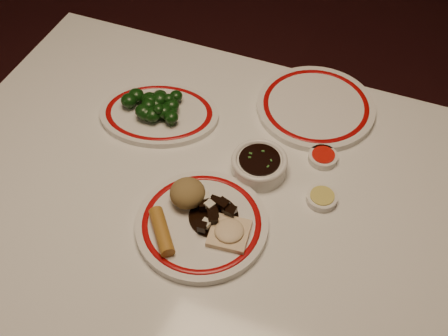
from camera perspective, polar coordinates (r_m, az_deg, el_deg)
dining_table at (r=1.25m, az=-2.05°, el=-5.08°), size 1.20×0.90×0.75m
main_plate at (r=1.11m, az=-2.28°, el=-5.72°), size 0.28×0.28×0.02m
rice_mound at (r=1.12m, az=-3.73°, el=-2.56°), size 0.07×0.07×0.05m
spring_roll at (r=1.09m, az=-6.35°, el=-6.41°), size 0.09×0.10×0.03m
fried_wonton at (r=1.08m, az=0.54°, el=-6.53°), size 0.08×0.08×0.02m
stirfry_heap at (r=1.11m, az=-1.04°, el=-4.48°), size 0.10×0.10×0.03m
broccoli_plate at (r=1.32m, az=-6.61°, el=5.49°), size 0.32×0.30×0.02m
broccoli_pile at (r=1.30m, az=-7.11°, el=6.38°), size 0.15×0.11×0.05m
soy_bowl at (r=1.19m, az=3.60°, el=0.25°), size 0.12×0.12×0.04m
sweet_sour_dish at (r=1.24m, az=10.01°, el=1.09°), size 0.06×0.06×0.02m
mustard_dish at (r=1.17m, az=9.90°, el=-3.03°), size 0.06×0.06×0.02m
far_plate at (r=1.35m, az=9.30°, el=6.18°), size 0.31×0.31×0.02m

